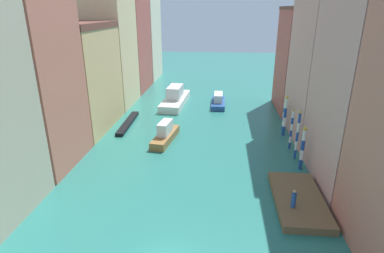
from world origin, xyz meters
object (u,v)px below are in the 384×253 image
at_px(mooring_pole_3, 285,115).
at_px(mooring_pole_2, 291,129).
at_px(waterfront_dock, 298,200).
at_px(person_on_dock, 294,199).
at_px(mooring_pole_4, 284,115).
at_px(motorboat_0, 165,134).
at_px(mooring_pole_0, 303,148).
at_px(mooring_pole_1, 297,135).
at_px(vaporetto_white, 175,98).
at_px(motorboat_1, 218,101).
at_px(gondola_black, 128,123).

bearing_deg(mooring_pole_3, mooring_pole_2, -90.08).
bearing_deg(waterfront_dock, person_on_dock, -117.64).
height_order(mooring_pole_4, motorboat_0, mooring_pole_4).
bearing_deg(mooring_pole_0, mooring_pole_1, 90.95).
bearing_deg(motorboat_0, waterfront_dock, -42.06).
bearing_deg(mooring_pole_2, mooring_pole_4, 87.04).
height_order(waterfront_dock, mooring_pole_1, mooring_pole_1).
distance_m(mooring_pole_4, vaporetto_white, 18.55).
relative_size(mooring_pole_4, motorboat_1, 0.57).
bearing_deg(gondola_black, mooring_pole_3, -5.42).
distance_m(person_on_dock, vaporetto_white, 31.11).
bearing_deg(waterfront_dock, vaporetto_white, 117.39).
bearing_deg(person_on_dock, motorboat_1, 102.09).
bearing_deg(person_on_dock, gondola_black, 134.97).
bearing_deg(person_on_dock, vaporetto_white, 114.85).
relative_size(mooring_pole_2, mooring_pole_4, 1.18).
bearing_deg(motorboat_1, vaporetto_white, -178.99).
bearing_deg(gondola_black, mooring_pole_0, -27.74).
bearing_deg(motorboat_0, mooring_pole_3, 12.29).
distance_m(waterfront_dock, person_on_dock, 1.95).
bearing_deg(mooring_pole_1, gondola_black, 157.46).
xyz_separation_m(waterfront_dock, mooring_pole_2, (1.34, 10.68, 2.05)).
xyz_separation_m(mooring_pole_0, mooring_pole_2, (-0.11, 4.76, 0.10)).
relative_size(mooring_pole_0, mooring_pole_2, 0.95).
xyz_separation_m(person_on_dock, vaporetto_white, (-13.07, 28.23, -0.25)).
bearing_deg(mooring_pole_0, mooring_pole_3, 90.67).
relative_size(mooring_pole_4, vaporetto_white, 0.35).
relative_size(person_on_dock, mooring_pole_2, 0.32).
bearing_deg(motorboat_1, mooring_pole_4, -50.43).
distance_m(mooring_pole_2, motorboat_0, 14.29).
bearing_deg(person_on_dock, mooring_pole_0, 73.26).
relative_size(mooring_pole_1, vaporetto_white, 0.47).
height_order(waterfront_dock, vaporetto_white, vaporetto_white).
bearing_deg(motorboat_1, waterfront_dock, -75.69).
bearing_deg(motorboat_0, motorboat_1, 68.60).
height_order(mooring_pole_1, mooring_pole_2, mooring_pole_1).
bearing_deg(mooring_pole_0, motorboat_1, 111.62).
distance_m(mooring_pole_1, vaporetto_white, 24.08).
bearing_deg(mooring_pole_0, person_on_dock, -106.74).
xyz_separation_m(mooring_pole_4, vaporetto_white, (-15.50, 10.16, -0.96)).
distance_m(waterfront_dock, mooring_pole_0, 6.40).
bearing_deg(person_on_dock, waterfront_dock, 62.36).
height_order(mooring_pole_3, motorboat_1, mooring_pole_3).
xyz_separation_m(person_on_dock, mooring_pole_3, (2.13, 16.17, 1.28)).
bearing_deg(mooring_pole_2, mooring_pole_0, -88.70).
bearing_deg(gondola_black, waterfront_dock, -41.36).
height_order(mooring_pole_1, motorboat_0, mooring_pole_1).
distance_m(mooring_pole_3, vaporetto_white, 19.46).
xyz_separation_m(gondola_black, motorboat_0, (6.01, -5.01, 0.62)).
bearing_deg(motorboat_1, mooring_pole_3, -56.06).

